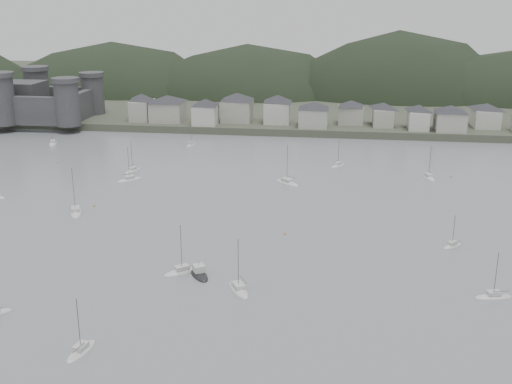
# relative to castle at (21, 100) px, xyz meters

# --- Properties ---
(ground) EXTENTS (900.00, 900.00, 0.00)m
(ground) POSITION_rel_castle_xyz_m (120.00, -179.80, -10.96)
(ground) COLOR slate
(ground) RESTS_ON ground
(far_shore_land) EXTENTS (900.00, 250.00, 3.00)m
(far_shore_land) POSITION_rel_castle_xyz_m (120.00, 115.20, -9.46)
(far_shore_land) COLOR #383D2D
(far_shore_land) RESTS_ON ground
(forested_ridge) EXTENTS (851.55, 103.94, 102.57)m
(forested_ridge) POSITION_rel_castle_xyz_m (124.83, 89.60, -22.25)
(forested_ridge) COLOR black
(forested_ridge) RESTS_ON ground
(castle) EXTENTS (66.00, 43.00, 20.00)m
(castle) POSITION_rel_castle_xyz_m (0.00, 0.00, 0.00)
(castle) COLOR #373739
(castle) RESTS_ON far_shore_land
(waterfront_town) EXTENTS (451.48, 28.46, 12.92)m
(waterfront_town) POSITION_rel_castle_xyz_m (170.59, 3.54, -2.30)
(waterfront_town) COLOR #99978B
(waterfront_town) RESTS_ON far_shore_land
(sailboat_lead) EXTENTS (5.60, 5.52, 8.19)m
(sailboat_lead) POSITION_rel_castle_xyz_m (168.00, -121.35, -10.78)
(sailboat_lead) COLOR silver
(sailboat_lead) RESTS_ON ground
(moored_fleet) EXTENTS (253.13, 177.63, 13.40)m
(moored_fleet) POSITION_rel_castle_xyz_m (105.20, -111.98, -10.79)
(moored_fleet) COLOR silver
(moored_fleet) RESTS_ON ground
(motor_launch_far) EXTENTS (6.52, 8.29, 3.90)m
(motor_launch_far) POSITION_rel_castle_xyz_m (113.57, -144.43, -10.67)
(motor_launch_far) COLOR black
(motor_launch_far) RESTS_ON ground
(mooring_buoys) EXTENTS (153.63, 124.47, 0.70)m
(mooring_buoys) POSITION_rel_castle_xyz_m (127.47, -117.99, -10.81)
(mooring_buoys) COLOR #C28B40
(mooring_buoys) RESTS_ON ground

